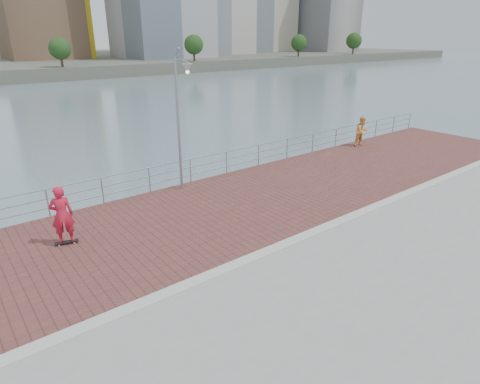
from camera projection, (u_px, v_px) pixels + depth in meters
water at (276, 299)px, 13.58m from camera, size 400.00×400.00×0.00m
seawall at (421, 366)px, 9.55m from camera, size 40.00×24.00×2.00m
brick_lane at (215, 211)px, 15.48m from camera, size 40.00×6.80×0.02m
curb at (278, 247)px, 12.84m from camera, size 40.00×0.40×0.06m
guardrail at (170, 172)px, 17.72m from camera, size 39.06×0.06×1.13m
street_lamp at (182, 98)px, 15.99m from camera, size 0.41×1.20×5.64m
skateboard at (67, 242)px, 13.02m from camera, size 0.74×0.37×0.08m
skateboarder at (62, 215)px, 12.66m from camera, size 0.80×0.63×1.92m
bystander at (362, 131)px, 24.22m from camera, size 0.97×0.81×1.79m
shoreline_trees at (79, 46)px, 78.37m from camera, size 169.88×4.95×6.59m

